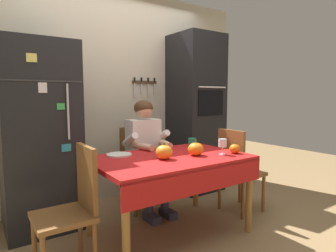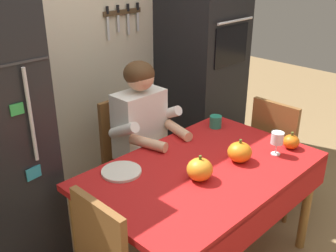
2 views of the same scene
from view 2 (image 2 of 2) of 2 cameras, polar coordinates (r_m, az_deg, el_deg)
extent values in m
cube|color=beige|center=(3.08, -12.56, 11.97)|extent=(3.70, 0.10, 2.60)
cube|color=#4C3823|center=(3.21, -6.57, 15.95)|extent=(0.36, 0.02, 0.04)
cube|color=silver|center=(3.13, -8.56, 13.63)|extent=(0.02, 0.01, 0.18)
cube|color=black|center=(3.11, -8.70, 16.13)|extent=(0.02, 0.01, 0.06)
cube|color=silver|center=(3.19, -7.12, 14.34)|extent=(0.02, 0.01, 0.13)
cube|color=black|center=(3.17, -7.21, 16.36)|extent=(0.02, 0.01, 0.06)
cube|color=silver|center=(3.25, -5.70, 14.31)|extent=(0.02, 0.01, 0.16)
cube|color=black|center=(3.23, -5.77, 16.57)|extent=(0.02, 0.01, 0.06)
cube|color=silver|center=(3.31, -4.34, 14.68)|extent=(0.02, 0.01, 0.14)
cube|color=black|center=(3.30, -4.38, 16.76)|extent=(0.02, 0.01, 0.06)
cylinder|color=silver|center=(2.11, -19.12, 1.38)|extent=(0.02, 0.02, 0.50)
cube|color=teal|center=(2.25, -18.70, -6.40)|extent=(0.09, 0.02, 0.07)
cube|color=green|center=(2.08, -20.86, 2.26)|extent=(0.07, 0.01, 0.06)
cube|color=black|center=(3.53, 4.88, 9.80)|extent=(0.60, 0.60, 2.10)
cube|color=black|center=(3.32, 9.07, 11.32)|extent=(0.42, 0.01, 0.32)
cylinder|color=silver|center=(3.26, 9.69, 14.66)|extent=(0.45, 0.02, 0.02)
cylinder|color=#9E6B33|center=(2.48, -12.72, -15.82)|extent=(0.06, 0.06, 0.70)
cylinder|color=#9E6B33|center=(2.87, 19.25, -10.58)|extent=(0.06, 0.06, 0.70)
cylinder|color=#9E6B33|center=(3.20, 6.72, -5.45)|extent=(0.06, 0.06, 0.70)
cube|color=red|center=(2.36, 4.93, -6.38)|extent=(1.40, 0.90, 0.04)
cube|color=red|center=(2.21, 13.88, -12.55)|extent=(1.40, 0.01, 0.20)
cube|color=brown|center=(2.98, -4.41, -5.83)|extent=(0.40, 0.40, 0.04)
cube|color=brown|center=(2.99, -6.85, -0.31)|extent=(0.36, 0.04, 0.48)
cylinder|color=brown|center=(2.90, -4.57, -12.06)|extent=(0.04, 0.04, 0.41)
cylinder|color=brown|center=(3.13, -8.74, -9.38)|extent=(0.04, 0.04, 0.41)
cylinder|color=brown|center=(3.09, 0.23, -9.45)|extent=(0.04, 0.04, 0.41)
cylinder|color=brown|center=(3.30, -4.03, -7.14)|extent=(0.04, 0.04, 0.41)
cube|color=#38384C|center=(2.92, -0.56, -15.87)|extent=(0.10, 0.22, 0.08)
cube|color=#38384C|center=(3.03, 2.20, -14.13)|extent=(0.10, 0.22, 0.08)
cylinder|color=#38384C|center=(2.84, -1.45, -12.37)|extent=(0.09, 0.09, 0.38)
cylinder|color=#38384C|center=(2.95, 1.38, -10.73)|extent=(0.09, 0.09, 0.38)
cube|color=#38384C|center=(2.79, -3.66, -6.43)|extent=(0.12, 0.40, 0.11)
cube|color=#38384C|center=(2.90, -1.01, -5.16)|extent=(0.12, 0.40, 0.11)
cube|color=white|center=(2.79, -4.10, 0.25)|extent=(0.36, 0.20, 0.48)
cylinder|color=white|center=(2.61, -6.38, -0.64)|extent=(0.07, 0.26, 0.18)
cylinder|color=white|center=(2.86, -0.19, 1.75)|extent=(0.07, 0.26, 0.18)
cylinder|color=#D8A884|center=(2.55, -2.85, -2.48)|extent=(0.13, 0.27, 0.07)
cylinder|color=#D8A884|center=(2.73, 1.46, -0.61)|extent=(0.13, 0.27, 0.07)
sphere|color=#D8A884|center=(2.66, -4.03, 7.05)|extent=(0.19, 0.19, 0.19)
ellipsoid|color=#472D19|center=(2.66, -4.19, 7.51)|extent=(0.21, 0.21, 0.17)
cube|color=brown|center=(1.89, -9.70, -16.74)|extent=(0.04, 0.36, 0.48)
cube|color=brown|center=(3.23, 16.02, -4.28)|extent=(0.40, 0.40, 0.04)
cube|color=brown|center=(2.97, 14.86, -1.12)|extent=(0.04, 0.36, 0.48)
cylinder|color=brown|center=(3.41, 19.50, -7.50)|extent=(0.04, 0.04, 0.41)
cylinder|color=brown|center=(3.15, 16.71, -9.97)|extent=(0.04, 0.04, 0.41)
cylinder|color=brown|center=(3.54, 14.59, -5.65)|extent=(0.04, 0.04, 0.41)
cylinder|color=brown|center=(3.28, 11.51, -7.84)|extent=(0.04, 0.04, 0.41)
cylinder|color=#237F66|center=(2.86, 6.84, 0.62)|extent=(0.09, 0.09, 0.09)
torus|color=#237F66|center=(2.90, 7.42, 0.96)|extent=(0.05, 0.01, 0.05)
cylinder|color=white|center=(2.58, 15.15, -3.87)|extent=(0.06, 0.06, 0.01)
cylinder|color=white|center=(2.56, 15.24, -3.13)|extent=(0.01, 0.01, 0.07)
cylinder|color=white|center=(2.53, 15.41, -1.67)|extent=(0.08, 0.08, 0.07)
ellipsoid|color=orange|center=(2.67, 17.25, -2.17)|extent=(0.11, 0.11, 0.09)
cylinder|color=#4C6023|center=(2.64, 17.40, -1.07)|extent=(0.02, 0.02, 0.02)
ellipsoid|color=orange|center=(2.43, 10.25, -3.70)|extent=(0.15, 0.15, 0.12)
cylinder|color=#4C6023|center=(2.39, 10.37, -2.18)|extent=(0.02, 0.02, 0.02)
ellipsoid|color=orange|center=(2.21, 4.58, -6.23)|extent=(0.15, 0.15, 0.13)
cylinder|color=#4C6023|center=(2.17, 4.64, -4.53)|extent=(0.02, 0.02, 0.02)
cylinder|color=silver|center=(2.31, -6.70, -6.50)|extent=(0.23, 0.23, 0.02)
camera|label=1|loc=(1.04, 105.76, -47.27)|focal=30.47mm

